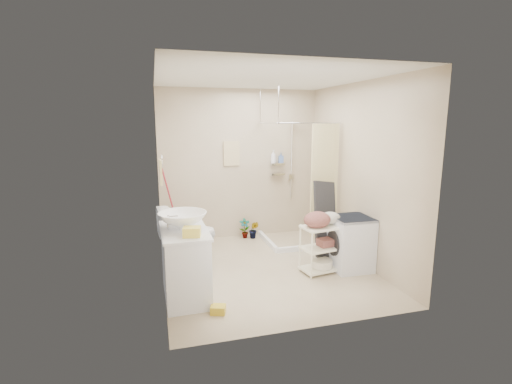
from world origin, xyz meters
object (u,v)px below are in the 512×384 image
vanity (185,263)px  washing_machine (351,243)px  toilet (187,235)px  laundry_rack (322,244)px

vanity → washing_machine: (2.30, 0.25, -0.04)m
toilet → vanity: bearing=169.8°
laundry_rack → washing_machine: bearing=-10.2°
vanity → laundry_rack: size_ratio=1.19×
washing_machine → vanity: bearing=-172.6°
toilet → laundry_rack: toilet is taller
vanity → toilet: 1.10m
laundry_rack → vanity: bearing=179.0°
toilet → laundry_rack: size_ratio=1.07×
laundry_rack → toilet: bearing=145.6°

